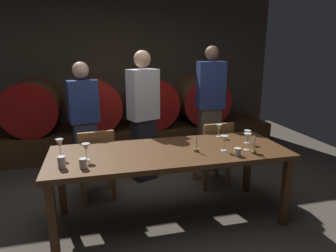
{
  "coord_description": "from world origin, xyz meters",
  "views": [
    {
      "loc": [
        -0.47,
        -2.69,
        1.78
      ],
      "look_at": [
        0.3,
        0.39,
        0.95
      ],
      "focal_mm": 31.74,
      "sensor_mm": 36.0,
      "label": 1
    }
  ],
  "objects_px": {
    "cup_right": "(237,152)",
    "chair_left": "(97,161)",
    "wine_barrel_center_right": "(151,102)",
    "wine_glass_far_left": "(60,144)",
    "wine_barrel_far_right": "(201,100)",
    "wine_barrel_center_left": "(95,104)",
    "wine_barrel_far_left": "(33,107)",
    "wine_glass_center_left": "(224,140)",
    "candle_right": "(254,148)",
    "guest_center": "(143,116)",
    "guest_left": "(84,122)",
    "wine_glass_far_right": "(247,134)",
    "guest_right": "(210,108)",
    "wine_glass_right": "(247,138)",
    "chair_right": "(214,151)",
    "dining_table": "(170,157)",
    "wine_glass_left": "(86,148)",
    "wine_glass_center_right": "(219,128)",
    "cup_center": "(83,163)",
    "cup_left": "(62,162)",
    "candle_left": "(196,147)"
  },
  "relations": [
    {
      "from": "candle_right",
      "to": "wine_glass_far_left",
      "type": "bearing_deg",
      "value": 169.46
    },
    {
      "from": "wine_glass_center_left",
      "to": "wine_glass_far_right",
      "type": "relative_size",
      "value": 1.08
    },
    {
      "from": "wine_barrel_far_right",
      "to": "cup_right",
      "type": "relative_size",
      "value": 11.43
    },
    {
      "from": "wine_barrel_far_right",
      "to": "candle_right",
      "type": "relative_size",
      "value": 4.34
    },
    {
      "from": "wine_barrel_far_left",
      "to": "wine_glass_right",
      "type": "xyz_separation_m",
      "value": [
        2.45,
        -2.51,
        0.04
      ]
    },
    {
      "from": "cup_left",
      "to": "cup_center",
      "type": "xyz_separation_m",
      "value": [
        0.18,
        -0.05,
        -0.01
      ]
    },
    {
      "from": "cup_left",
      "to": "cup_right",
      "type": "relative_size",
      "value": 1.39
    },
    {
      "from": "cup_center",
      "to": "wine_barrel_center_right",
      "type": "bearing_deg",
      "value": 67.22
    },
    {
      "from": "guest_center",
      "to": "wine_glass_far_left",
      "type": "relative_size",
      "value": 9.69
    },
    {
      "from": "wine_barrel_far_right",
      "to": "wine_glass_left",
      "type": "bearing_deg",
      "value": -129.83
    },
    {
      "from": "wine_barrel_center_right",
      "to": "wine_glass_right",
      "type": "xyz_separation_m",
      "value": [
        0.52,
        -2.51,
        0.04
      ]
    },
    {
      "from": "wine_glass_far_left",
      "to": "wine_glass_center_right",
      "type": "height_order",
      "value": "wine_glass_far_left"
    },
    {
      "from": "wine_glass_center_left",
      "to": "cup_right",
      "type": "xyz_separation_m",
      "value": [
        0.07,
        -0.17,
        -0.08
      ]
    },
    {
      "from": "guest_center",
      "to": "wine_glass_center_right",
      "type": "xyz_separation_m",
      "value": [
        0.76,
        -0.75,
        -0.03
      ]
    },
    {
      "from": "candle_left",
      "to": "candle_right",
      "type": "distance_m",
      "value": 0.57
    },
    {
      "from": "wine_barrel_center_right",
      "to": "guest_right",
      "type": "relative_size",
      "value": 0.47
    },
    {
      "from": "wine_glass_left",
      "to": "guest_center",
      "type": "bearing_deg",
      "value": 57.74
    },
    {
      "from": "dining_table",
      "to": "guest_left",
      "type": "height_order",
      "value": "guest_left"
    },
    {
      "from": "chair_right",
      "to": "candle_left",
      "type": "xyz_separation_m",
      "value": [
        -0.51,
        -0.73,
        0.34
      ]
    },
    {
      "from": "wine_barrel_far_right",
      "to": "wine_glass_center_right",
      "type": "relative_size",
      "value": 5.78
    },
    {
      "from": "guest_left",
      "to": "wine_glass_far_right",
      "type": "distance_m",
      "value": 2.13
    },
    {
      "from": "guest_right",
      "to": "wine_barrel_center_right",
      "type": "bearing_deg",
      "value": -54.5
    },
    {
      "from": "wine_barrel_center_left",
      "to": "wine_barrel_far_left",
      "type": "bearing_deg",
      "value": 180.0
    },
    {
      "from": "wine_barrel_far_right",
      "to": "wine_barrel_center_left",
      "type": "bearing_deg",
      "value": 180.0
    },
    {
      "from": "chair_right",
      "to": "guest_left",
      "type": "height_order",
      "value": "guest_left"
    },
    {
      "from": "wine_barrel_center_left",
      "to": "cup_left",
      "type": "relative_size",
      "value": 8.24
    },
    {
      "from": "wine_barrel_far_left",
      "to": "wine_glass_left",
      "type": "height_order",
      "value": "wine_barrel_far_left"
    },
    {
      "from": "guest_right",
      "to": "chair_left",
      "type": "bearing_deg",
      "value": 24.0
    },
    {
      "from": "guest_center",
      "to": "cup_center",
      "type": "relative_size",
      "value": 20.1
    },
    {
      "from": "chair_left",
      "to": "candle_left",
      "type": "xyz_separation_m",
      "value": [
        0.98,
        -0.72,
        0.34
      ]
    },
    {
      "from": "dining_table",
      "to": "cup_left",
      "type": "xyz_separation_m",
      "value": [
        -1.02,
        -0.21,
        0.12
      ]
    },
    {
      "from": "cup_right",
      "to": "chair_left",
      "type": "bearing_deg",
      "value": 144.75
    },
    {
      "from": "guest_right",
      "to": "candle_left",
      "type": "relative_size",
      "value": 10.37
    },
    {
      "from": "wine_barrel_far_left",
      "to": "wine_glass_far_right",
      "type": "height_order",
      "value": "wine_barrel_far_left"
    },
    {
      "from": "wine_barrel_center_left",
      "to": "wine_barrel_far_right",
      "type": "relative_size",
      "value": 1.0
    },
    {
      "from": "wine_barrel_far_left",
      "to": "wine_barrel_center_right",
      "type": "relative_size",
      "value": 1.0
    },
    {
      "from": "wine_barrel_center_right",
      "to": "dining_table",
      "type": "distance_m",
      "value": 2.35
    },
    {
      "from": "wine_barrel_center_left",
      "to": "wine_glass_center_left",
      "type": "relative_size",
      "value": 5.5
    },
    {
      "from": "wine_barrel_far_left",
      "to": "wine_glass_center_left",
      "type": "xyz_separation_m",
      "value": [
        2.21,
        -2.47,
        0.03
      ]
    },
    {
      "from": "cup_center",
      "to": "guest_right",
      "type": "bearing_deg",
      "value": 39.89
    },
    {
      "from": "guest_left",
      "to": "wine_glass_far_right",
      "type": "bearing_deg",
      "value": 132.73
    },
    {
      "from": "wine_glass_center_right",
      "to": "wine_glass_far_right",
      "type": "distance_m",
      "value": 0.36
    },
    {
      "from": "candle_right",
      "to": "wine_glass_right",
      "type": "bearing_deg",
      "value": 99.79
    },
    {
      "from": "wine_barrel_center_right",
      "to": "cup_right",
      "type": "relative_size",
      "value": 11.43
    },
    {
      "from": "chair_left",
      "to": "chair_right",
      "type": "bearing_deg",
      "value": 173.33
    },
    {
      "from": "candle_left",
      "to": "wine_barrel_far_right",
      "type": "bearing_deg",
      "value": 68.87
    },
    {
      "from": "wine_barrel_center_right",
      "to": "wine_glass_far_left",
      "type": "height_order",
      "value": "wine_barrel_center_right"
    },
    {
      "from": "wine_barrel_center_right",
      "to": "guest_left",
      "type": "height_order",
      "value": "guest_left"
    },
    {
      "from": "dining_table",
      "to": "wine_glass_far_right",
      "type": "relative_size",
      "value": 16.49
    },
    {
      "from": "dining_table",
      "to": "wine_glass_right",
      "type": "xyz_separation_m",
      "value": [
        0.76,
        -0.17,
        0.2
      ]
    }
  ]
}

